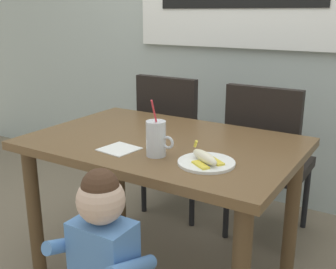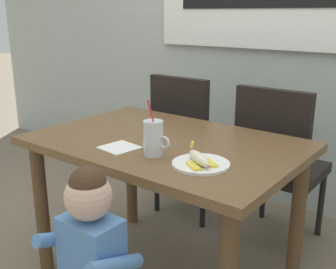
{
  "view_description": "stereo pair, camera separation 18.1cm",
  "coord_description": "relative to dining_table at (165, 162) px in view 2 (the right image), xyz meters",
  "views": [
    {
      "loc": [
        0.99,
        -1.56,
        1.34
      ],
      "look_at": [
        0.08,
        -0.08,
        0.82
      ],
      "focal_mm": 43.62,
      "sensor_mm": 36.0,
      "label": 1
    },
    {
      "loc": [
        1.14,
        -1.45,
        1.34
      ],
      "look_at": [
        0.08,
        -0.08,
        0.82
      ],
      "focal_mm": 43.62,
      "sensor_mm": 36.0,
      "label": 2
    }
  ],
  "objects": [
    {
      "name": "dining_chair_right",
      "position": [
        0.3,
        0.65,
        -0.1
      ],
      "size": [
        0.44,
        0.45,
        0.96
      ],
      "rotation": [
        0.0,
        0.0,
        3.14
      ],
      "color": "black",
      "rests_on": "ground"
    },
    {
      "name": "snack_plate",
      "position": [
        0.32,
        -0.18,
        0.12
      ],
      "size": [
        0.23,
        0.23,
        0.01
      ],
      "primitive_type": "cylinder",
      "color": "white",
      "rests_on": "dining_table"
    },
    {
      "name": "dining_table",
      "position": [
        0.0,
        0.0,
        0.0
      ],
      "size": [
        1.26,
        0.84,
        0.76
      ],
      "color": "brown",
      "rests_on": "ground"
    },
    {
      "name": "peeled_banana",
      "position": [
        0.32,
        -0.2,
        0.15
      ],
      "size": [
        0.17,
        0.15,
        0.07
      ],
      "rotation": [
        0.0,
        0.0,
        -0.58
      ],
      "color": "#F4EAC6",
      "rests_on": "snack_plate"
    },
    {
      "name": "paper_napkin",
      "position": [
        -0.09,
        -0.22,
        0.12
      ],
      "size": [
        0.17,
        0.17,
        0.0
      ],
      "primitive_type": "cube",
      "rotation": [
        0.0,
        0.0,
        -0.13
      ],
      "color": "white",
      "rests_on": "dining_table"
    },
    {
      "name": "toddler_standing",
      "position": [
        0.13,
        -0.6,
        -0.12
      ],
      "size": [
        0.33,
        0.24,
        0.84
      ],
      "color": "#3F4760",
      "rests_on": "ground"
    },
    {
      "name": "dining_chair_left",
      "position": [
        -0.33,
        0.67,
        -0.1
      ],
      "size": [
        0.44,
        0.45,
        0.96
      ],
      "rotation": [
        0.0,
        0.0,
        3.14
      ],
      "color": "black",
      "rests_on": "ground"
    },
    {
      "name": "milk_cup",
      "position": [
        0.1,
        -0.2,
        0.18
      ],
      "size": [
        0.13,
        0.09,
        0.25
      ],
      "color": "silver",
      "rests_on": "dining_table"
    }
  ]
}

